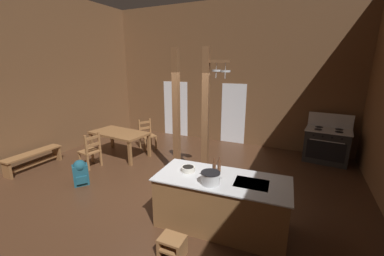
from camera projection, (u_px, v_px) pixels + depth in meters
The scene contains 19 objects.
ground_plane at pixel (160, 196), 5.14m from camera, with size 9.01×8.94×0.10m, color #422819.
wall_back at pixel (224, 74), 8.15m from camera, with size 9.01×0.14×4.68m, color brown.
wall_left at pixel (21, 78), 6.23m from camera, with size 0.14×8.94×4.68m, color brown.
glazed_door_back_left at pixel (176, 109), 9.18m from camera, with size 1.00×0.01×2.05m, color white.
glazed_panel_back_right at pixel (233, 114), 8.25m from camera, with size 0.84×0.01×2.05m, color white.
kitchen_island at pixel (221, 202), 4.01m from camera, with size 2.22×1.10×0.88m.
stove_range at pixel (326, 145), 6.74m from camera, with size 1.22×0.93×1.32m.
support_post_with_pot_rack at pixel (207, 114), 5.26m from camera, with size 0.60×0.25×3.03m.
support_post_center at pixel (176, 115), 5.61m from camera, with size 0.14×0.14×3.03m.
step_stool at pixel (172, 245), 3.42m from camera, with size 0.36×0.29×0.30m.
dining_table at pixel (119, 135), 7.10m from camera, with size 1.78×1.06×0.74m.
ladderback_chair_near_window at pixel (147, 135), 7.81m from camera, with size 0.60×0.60×0.95m.
ladderback_chair_by_post at pixel (91, 151), 6.35m from camera, with size 0.51×0.51×0.95m.
bench_along_left_wall at pixel (33, 157), 6.32m from camera, with size 0.37×1.44×0.44m.
backpack at pixel (80, 172), 5.44m from camera, with size 0.39×0.39×0.60m.
stockpot_on_counter at pixel (211, 178), 3.70m from camera, with size 0.37×0.30×0.19m.
mixing_bowl_on_counter at pixel (188, 169), 4.14m from camera, with size 0.24×0.24×0.08m.
bottle_tall_on_counter at pixel (219, 166), 4.12m from camera, with size 0.06×0.06×0.27m.
bottle_short_on_counter at pixel (214, 169), 3.96m from camera, with size 0.06×0.06×0.31m.
Camera 1 is at (2.56, -3.87, 2.67)m, focal length 22.45 mm.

